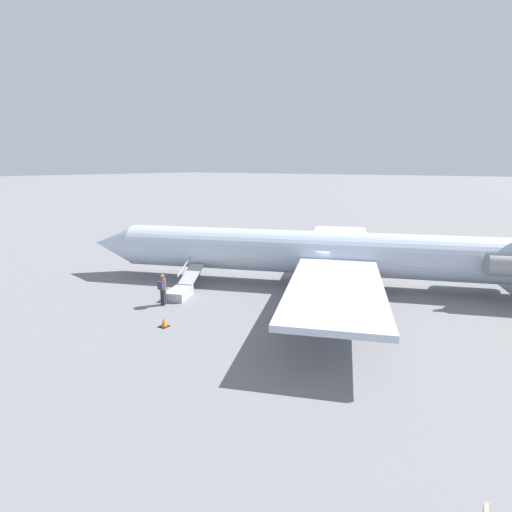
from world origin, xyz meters
TOP-DOWN VIEW (x-y plane):
  - ground_plane at (0.00, 0.00)m, footprint 600.00×600.00m
  - airplane_main at (-0.91, -0.38)m, footprint 30.48×23.88m
  - boarding_stairs at (5.52, 6.55)m, footprint 2.50×4.09m
  - passenger at (5.16, 8.32)m, footprint 0.45×0.57m
  - traffic_cone_near_stairs at (2.83, 10.37)m, footprint 0.41×0.41m

SIDE VIEW (x-z plane):
  - ground_plane at x=0.00m, z-range 0.00..0.00m
  - traffic_cone_near_stairs at x=2.83m, z-range -0.02..0.43m
  - boarding_stairs at x=5.52m, z-range -0.50..1.26m
  - passenger at x=5.16m, z-range 0.13..1.87m
  - airplane_main at x=-0.91m, z-range -1.44..5.71m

